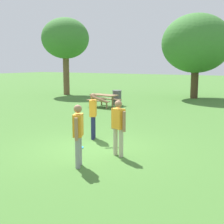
{
  "coord_description": "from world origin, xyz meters",
  "views": [
    {
      "loc": [
        5.3,
        -7.55,
        2.69
      ],
      "look_at": [
        0.02,
        1.24,
        1.0
      ],
      "focal_mm": 47.82,
      "sensor_mm": 36.0,
      "label": 1
    }
  ],
  "objects_px": {
    "tree_broad_center": "(196,44)",
    "picnic_table_near": "(104,98)",
    "person_thrower": "(78,132)",
    "trash_can_beside_table": "(117,98)",
    "person_catcher": "(93,112)",
    "frisbee": "(80,147)",
    "person_bystander": "(118,124)",
    "tree_tall_left": "(65,39)"
  },
  "relations": [
    {
      "from": "frisbee",
      "to": "trash_can_beside_table",
      "type": "relative_size",
      "value": 0.26
    },
    {
      "from": "person_bystander",
      "to": "picnic_table_near",
      "type": "relative_size",
      "value": 0.89
    },
    {
      "from": "frisbee",
      "to": "tree_broad_center",
      "type": "bearing_deg",
      "value": 92.66
    },
    {
      "from": "picnic_table_near",
      "to": "tree_tall_left",
      "type": "distance_m",
      "value": 9.11
    },
    {
      "from": "person_catcher",
      "to": "trash_can_beside_table",
      "type": "xyz_separation_m",
      "value": [
        -3.62,
        7.93,
        -0.48
      ]
    },
    {
      "from": "person_catcher",
      "to": "frisbee",
      "type": "height_order",
      "value": "person_catcher"
    },
    {
      "from": "frisbee",
      "to": "person_thrower",
      "type": "bearing_deg",
      "value": -53.65
    },
    {
      "from": "trash_can_beside_table",
      "to": "tree_broad_center",
      "type": "bearing_deg",
      "value": 63.52
    },
    {
      "from": "person_catcher",
      "to": "person_bystander",
      "type": "distance_m",
      "value": 2.18
    },
    {
      "from": "person_thrower",
      "to": "tree_tall_left",
      "type": "height_order",
      "value": "tree_tall_left"
    },
    {
      "from": "person_catcher",
      "to": "tree_broad_center",
      "type": "height_order",
      "value": "tree_broad_center"
    },
    {
      "from": "tree_tall_left",
      "to": "tree_broad_center",
      "type": "xyz_separation_m",
      "value": [
        10.19,
        2.95,
        -0.56
      ]
    },
    {
      "from": "tree_broad_center",
      "to": "person_catcher",
      "type": "bearing_deg",
      "value": -88.26
    },
    {
      "from": "person_catcher",
      "to": "tree_broad_center",
      "type": "distance_m",
      "value": 14.67
    },
    {
      "from": "person_thrower",
      "to": "frisbee",
      "type": "height_order",
      "value": "person_thrower"
    },
    {
      "from": "person_thrower",
      "to": "picnic_table_near",
      "type": "relative_size",
      "value": 0.89
    },
    {
      "from": "person_bystander",
      "to": "frisbee",
      "type": "bearing_deg",
      "value": 176.91
    },
    {
      "from": "person_bystander",
      "to": "person_thrower",
      "type": "bearing_deg",
      "value": -107.78
    },
    {
      "from": "person_bystander",
      "to": "trash_can_beside_table",
      "type": "height_order",
      "value": "person_bystander"
    },
    {
      "from": "trash_can_beside_table",
      "to": "tree_broad_center",
      "type": "xyz_separation_m",
      "value": [
        3.18,
        6.39,
        3.64
      ]
    },
    {
      "from": "person_thrower",
      "to": "trash_can_beside_table",
      "type": "xyz_separation_m",
      "value": [
        -4.95,
        10.56,
        -0.46
      ]
    },
    {
      "from": "tree_broad_center",
      "to": "picnic_table_near",
      "type": "bearing_deg",
      "value": -114.75
    },
    {
      "from": "person_thrower",
      "to": "person_catcher",
      "type": "distance_m",
      "value": 2.95
    },
    {
      "from": "frisbee",
      "to": "tree_broad_center",
      "type": "height_order",
      "value": "tree_broad_center"
    },
    {
      "from": "person_catcher",
      "to": "frisbee",
      "type": "bearing_deg",
      "value": -76.62
    },
    {
      "from": "tree_broad_center",
      "to": "person_thrower",
      "type": "bearing_deg",
      "value": -84.06
    },
    {
      "from": "person_catcher",
      "to": "frisbee",
      "type": "distance_m",
      "value": 1.57
    },
    {
      "from": "picnic_table_near",
      "to": "trash_can_beside_table",
      "type": "xyz_separation_m",
      "value": [
        0.28,
        1.12,
        -0.08
      ]
    },
    {
      "from": "person_catcher",
      "to": "person_thrower",
      "type": "bearing_deg",
      "value": -63.18
    },
    {
      "from": "person_catcher",
      "to": "frisbee",
      "type": "xyz_separation_m",
      "value": [
        0.29,
        -1.22,
        -0.95
      ]
    },
    {
      "from": "person_thrower",
      "to": "trash_can_beside_table",
      "type": "distance_m",
      "value": 11.67
    },
    {
      "from": "picnic_table_near",
      "to": "trash_can_beside_table",
      "type": "bearing_deg",
      "value": 75.99
    },
    {
      "from": "person_catcher",
      "to": "tree_broad_center",
      "type": "xyz_separation_m",
      "value": [
        -0.43,
        14.32,
        3.16
      ]
    },
    {
      "from": "person_catcher",
      "to": "tree_broad_center",
      "type": "bearing_deg",
      "value": 91.74
    },
    {
      "from": "person_thrower",
      "to": "picnic_table_near",
      "type": "height_order",
      "value": "person_thrower"
    },
    {
      "from": "frisbee",
      "to": "person_bystander",
      "type": "bearing_deg",
      "value": -3.09
    },
    {
      "from": "frisbee",
      "to": "picnic_table_near",
      "type": "height_order",
      "value": "picnic_table_near"
    },
    {
      "from": "person_catcher",
      "to": "person_bystander",
      "type": "bearing_deg",
      "value": -36.39
    },
    {
      "from": "person_bystander",
      "to": "picnic_table_near",
      "type": "xyz_separation_m",
      "value": [
        -5.66,
        8.1,
        -0.38
      ]
    },
    {
      "from": "tree_tall_left",
      "to": "trash_can_beside_table",
      "type": "bearing_deg",
      "value": -26.13
    },
    {
      "from": "person_bystander",
      "to": "picnic_table_near",
      "type": "height_order",
      "value": "person_bystander"
    },
    {
      "from": "tree_broad_center",
      "to": "tree_tall_left",
      "type": "bearing_deg",
      "value": -163.84
    }
  ]
}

